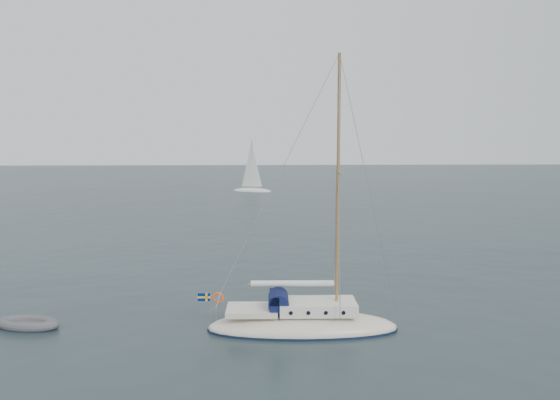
{
  "coord_description": "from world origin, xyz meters",
  "views": [
    {
      "loc": [
        -0.9,
        -25.25,
        8.23
      ],
      "look_at": [
        0.26,
        0.0,
        5.41
      ],
      "focal_mm": 35.0,
      "sensor_mm": 36.0,
      "label": 1
    }
  ],
  "objects": [
    {
      "name": "ground",
      "position": [
        0.0,
        0.0,
        0.0
      ],
      "size": [
        300.0,
        300.0,
        0.0
      ],
      "primitive_type": "plane",
      "color": "black",
      "rests_on": "ground"
    },
    {
      "name": "sailboat",
      "position": [
        1.13,
        -2.52,
        0.93
      ],
      "size": [
        8.64,
        2.59,
        12.3
      ],
      "rotation": [
        0.0,
        0.0,
        -0.03
      ],
      "color": "silver",
      "rests_on": "ground"
    },
    {
      "name": "dinghy",
      "position": [
        -10.93,
        -1.59,
        0.19
      ],
      "size": [
        2.98,
        1.35,
        0.43
      ],
      "rotation": [
        0.0,
        0.0,
        -0.22
      ],
      "color": "#525157",
      "rests_on": "ground"
    },
    {
      "name": "distant_yacht_c",
      "position": [
        -1.43,
        60.69,
        3.66
      ],
      "size": [
        6.47,
        3.45,
        8.57
      ],
      "rotation": [
        0.0,
        0.0,
        -0.38
      ],
      "color": "silver",
      "rests_on": "ground"
    }
  ]
}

